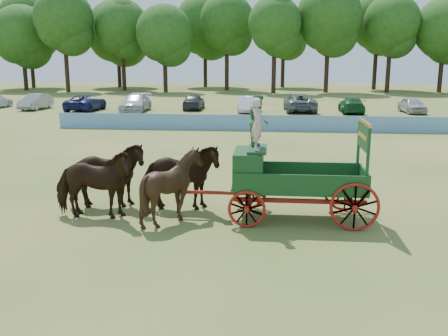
% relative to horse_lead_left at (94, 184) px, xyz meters
% --- Properties ---
extents(ground, '(160.00, 160.00, 0.00)m').
position_rel_horse_lead_left_xyz_m(ground, '(4.65, 0.98, -1.07)').
color(ground, olive).
rests_on(ground, ground).
extents(horse_lead_left, '(2.56, 1.23, 2.14)m').
position_rel_horse_lead_left_xyz_m(horse_lead_left, '(0.00, 0.00, 0.00)').
color(horse_lead_left, '#311B0D').
rests_on(horse_lead_left, ground).
extents(horse_lead_right, '(2.70, 1.62, 2.14)m').
position_rel_horse_lead_left_xyz_m(horse_lead_right, '(0.00, 1.10, 0.00)').
color(horse_lead_right, '#311B0D').
rests_on(horse_lead_right, ground).
extents(horse_wheel_left, '(2.25, 2.08, 2.14)m').
position_rel_horse_lead_left_xyz_m(horse_wheel_left, '(2.40, 0.00, 0.00)').
color(horse_wheel_left, '#311B0D').
rests_on(horse_wheel_left, ground).
extents(horse_wheel_right, '(2.64, 1.41, 2.14)m').
position_rel_horse_lead_left_xyz_m(horse_wheel_right, '(2.40, 1.10, 0.00)').
color(horse_wheel_right, '#311B0D').
rests_on(horse_wheel_right, ground).
extents(farm_dray, '(6.00, 2.00, 3.69)m').
position_rel_horse_lead_left_xyz_m(farm_dray, '(5.37, 0.58, 0.55)').
color(farm_dray, '#9F240F').
rests_on(farm_dray, ground).
extents(sponsor_banner, '(26.00, 0.08, 1.05)m').
position_rel_horse_lead_left_xyz_m(sponsor_banner, '(3.65, 18.98, -0.54)').
color(sponsor_banner, '#2169B4').
rests_on(sponsor_banner, ground).
extents(parked_cars, '(45.36, 6.96, 1.64)m').
position_rel_horse_lead_left_xyz_m(parked_cars, '(0.36, 30.78, -0.32)').
color(parked_cars, silver).
rests_on(parked_cars, ground).
extents(treeline, '(90.24, 22.64, 15.11)m').
position_rel_horse_lead_left_xyz_m(treeline, '(0.42, 60.78, 8.41)').
color(treeline, '#382314').
rests_on(treeline, ground).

